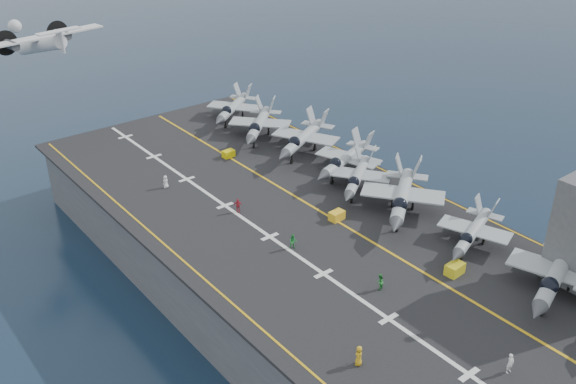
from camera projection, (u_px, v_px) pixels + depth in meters
ground at (306, 288)px, 86.79m from camera, size 500.00×500.00×0.00m
hull at (307, 257)px, 84.45m from camera, size 36.00×90.00×10.00m
flight_deck at (307, 223)px, 82.02m from camera, size 38.00×92.00×0.40m
foul_line at (325, 214)px, 83.56m from camera, size 0.35×90.00×0.02m
landing_centerline at (270, 237)px, 78.63m from camera, size 0.50×90.00×0.02m
deck_edge_port at (192, 268)px, 72.60m from camera, size 0.25×90.00×0.02m
deck_edge_stbd at (406, 181)px, 92.05m from camera, size 0.25×90.00×0.02m
fighter_jet_1 at (557, 273)px, 67.24m from camera, size 18.05×14.68×5.42m
fighter_jet_2 at (473, 231)px, 75.69m from camera, size 14.91×12.35×4.44m
fighter_jet_3 at (402, 195)px, 82.37m from camera, size 19.35×18.23×5.60m
fighter_jet_4 at (358, 175)px, 88.48m from camera, size 16.15×15.00×4.67m
fighter_jet_5 at (346, 158)px, 93.12m from camera, size 16.71×13.72×4.99m
fighter_jet_6 at (303, 137)px, 99.55m from camera, size 18.51×16.22×5.39m
fighter_jet_7 at (259, 123)px, 104.87m from camera, size 17.88×17.51×5.22m
fighter_jet_8 at (233, 107)px, 112.07m from camera, size 17.04×15.94×4.92m
tow_cart_a at (455, 269)px, 71.42m from camera, size 2.26×1.56×1.30m
tow_cart_b at (337, 216)px, 82.08m from camera, size 2.07×1.44×1.18m
tow_cart_c at (229, 154)px, 99.11m from camera, size 1.89×1.30×1.08m
crew_0 at (359, 356)px, 58.54m from camera, size 1.49×1.37×2.07m
crew_2 at (293, 242)px, 75.88m from camera, size 1.38×1.27×1.91m
crew_4 at (238, 205)px, 83.65m from camera, size 1.39×1.29×1.93m
crew_5 at (166, 182)px, 89.80m from camera, size 1.28×1.05×1.84m
crew_6 at (510, 363)px, 57.65m from camera, size 1.30×0.93×2.07m
crew_7 at (380, 282)px, 68.73m from camera, size 1.35×1.14×1.92m
transport_plane at (41, 45)px, 103.11m from camera, size 24.02×18.21×5.19m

